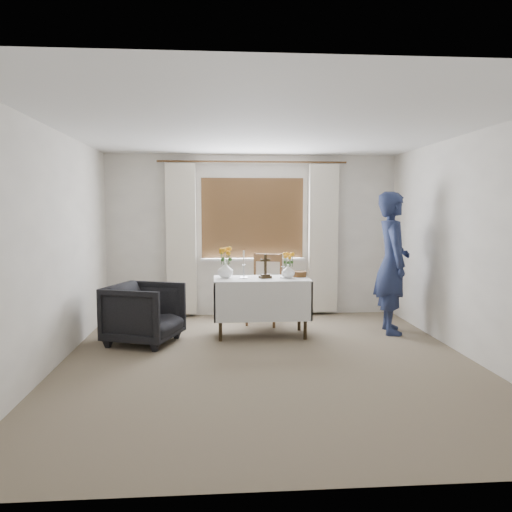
{
  "coord_description": "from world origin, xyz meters",
  "views": [
    {
      "loc": [
        -0.54,
        -5.27,
        1.65
      ],
      "look_at": [
        -0.06,
        0.95,
        1.07
      ],
      "focal_mm": 35.0,
      "sensor_mm": 36.0,
      "label": 1
    }
  ],
  "objects_px": {
    "wooden_chair": "(264,289)",
    "flower_vase_right": "(288,271)",
    "flower_vase_left": "(225,270)",
    "altar_table": "(261,307)",
    "wooden_cross": "(265,266)",
    "person": "(392,263)",
    "armchair": "(144,313)"
  },
  "relations": [
    {
      "from": "person",
      "to": "flower_vase_right",
      "type": "distance_m",
      "value": 1.41
    },
    {
      "from": "armchair",
      "to": "flower_vase_left",
      "type": "height_order",
      "value": "flower_vase_left"
    },
    {
      "from": "altar_table",
      "to": "armchair",
      "type": "xyz_separation_m",
      "value": [
        -1.48,
        -0.26,
        -0.01
      ]
    },
    {
      "from": "flower_vase_right",
      "to": "person",
      "type": "bearing_deg",
      "value": 2.12
    },
    {
      "from": "wooden_cross",
      "to": "flower_vase_left",
      "type": "distance_m",
      "value": 0.53
    },
    {
      "from": "altar_table",
      "to": "flower_vase_left",
      "type": "xyz_separation_m",
      "value": [
        -0.47,
        0.08,
        0.49
      ]
    },
    {
      "from": "altar_table",
      "to": "wooden_cross",
      "type": "relative_size",
      "value": 3.93
    },
    {
      "from": "person",
      "to": "wooden_cross",
      "type": "bearing_deg",
      "value": 98.96
    },
    {
      "from": "wooden_chair",
      "to": "armchair",
      "type": "distance_m",
      "value": 1.84
    },
    {
      "from": "armchair",
      "to": "person",
      "type": "xyz_separation_m",
      "value": [
        3.24,
        0.31,
        0.57
      ]
    },
    {
      "from": "wooden_chair",
      "to": "flower_vase_right",
      "type": "distance_m",
      "value": 0.8
    },
    {
      "from": "wooden_chair",
      "to": "altar_table",
      "type": "bearing_deg",
      "value": -77.37
    },
    {
      "from": "wooden_chair",
      "to": "flower_vase_left",
      "type": "height_order",
      "value": "wooden_chair"
    },
    {
      "from": "wooden_chair",
      "to": "wooden_cross",
      "type": "height_order",
      "value": "wooden_cross"
    },
    {
      "from": "flower_vase_right",
      "to": "wooden_chair",
      "type": "bearing_deg",
      "value": 110.58
    },
    {
      "from": "altar_table",
      "to": "wooden_cross",
      "type": "height_order",
      "value": "wooden_cross"
    },
    {
      "from": "altar_table",
      "to": "wooden_chair",
      "type": "xyz_separation_m",
      "value": [
        0.1,
        0.67,
        0.13
      ]
    },
    {
      "from": "flower_vase_right",
      "to": "flower_vase_left",
      "type": "bearing_deg",
      "value": 174.2
    },
    {
      "from": "wooden_chair",
      "to": "wooden_cross",
      "type": "relative_size",
      "value": 3.21
    },
    {
      "from": "altar_table",
      "to": "armchair",
      "type": "relative_size",
      "value": 1.51
    },
    {
      "from": "wooden_chair",
      "to": "flower_vase_right",
      "type": "xyz_separation_m",
      "value": [
        0.25,
        -0.68,
        0.34
      ]
    },
    {
      "from": "wooden_chair",
      "to": "flower_vase_left",
      "type": "relative_size",
      "value": 4.81
    },
    {
      "from": "wooden_chair",
      "to": "person",
      "type": "bearing_deg",
      "value": 0.35
    },
    {
      "from": "flower_vase_left",
      "to": "wooden_chair",
      "type": "bearing_deg",
      "value": 46.21
    },
    {
      "from": "person",
      "to": "flower_vase_left",
      "type": "distance_m",
      "value": 2.23
    },
    {
      "from": "armchair",
      "to": "flower_vase_left",
      "type": "distance_m",
      "value": 1.18
    },
    {
      "from": "wooden_chair",
      "to": "person",
      "type": "relative_size",
      "value": 0.54
    },
    {
      "from": "altar_table",
      "to": "person",
      "type": "height_order",
      "value": "person"
    },
    {
      "from": "flower_vase_left",
      "to": "person",
      "type": "bearing_deg",
      "value": -0.8
    },
    {
      "from": "wooden_chair",
      "to": "person",
      "type": "xyz_separation_m",
      "value": [
        1.66,
        -0.62,
        0.44
      ]
    },
    {
      "from": "altar_table",
      "to": "wooden_chair",
      "type": "relative_size",
      "value": 1.22
    },
    {
      "from": "wooden_cross",
      "to": "flower_vase_left",
      "type": "bearing_deg",
      "value": 148.27
    }
  ]
}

